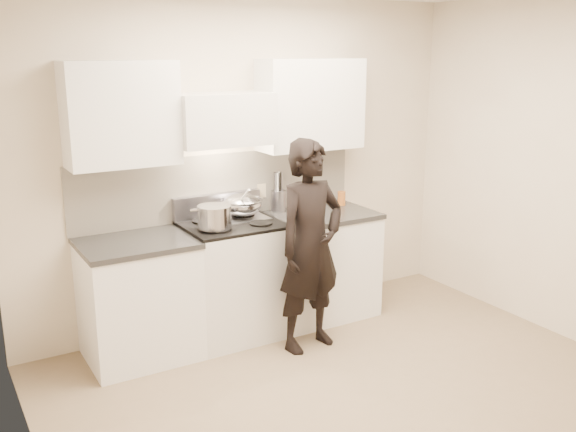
{
  "coord_description": "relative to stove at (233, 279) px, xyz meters",
  "views": [
    {
      "loc": [
        -2.4,
        -3.01,
        2.28
      ],
      "look_at": [
        -0.01,
        1.05,
        1.05
      ],
      "focal_mm": 40.0,
      "sensor_mm": 36.0,
      "label": 1
    }
  ],
  "objects": [
    {
      "name": "spice_jar",
      "position": [
        0.8,
        0.2,
        0.49
      ],
      "size": [
        0.04,
        0.04,
        0.09
      ],
      "color": "#C85B2B",
      "rests_on": "counter_right"
    },
    {
      "name": "utensil_crock",
      "position": [
        0.56,
        0.25,
        0.55
      ],
      "size": [
        0.13,
        0.13,
        0.34
      ],
      "color": "#9694A3",
      "rests_on": "counter_right"
    },
    {
      "name": "room_shell",
      "position": [
        0.24,
        -1.05,
        1.12
      ],
      "size": [
        4.04,
        3.54,
        2.7
      ],
      "color": "beige",
      "rests_on": "ground"
    },
    {
      "name": "wok",
      "position": [
        0.14,
        0.11,
        0.58
      ],
      "size": [
        0.35,
        0.43,
        0.28
      ],
      "color": "#A4A4AD",
      "rests_on": "stove"
    },
    {
      "name": "stock_pot",
      "position": [
        -0.19,
        -0.11,
        0.57
      ],
      "size": [
        0.36,
        0.31,
        0.17
      ],
      "color": "#A4A4AD",
      "rests_on": "stove"
    },
    {
      "name": "person",
      "position": [
        0.42,
        -0.5,
        0.35
      ],
      "size": [
        0.65,
        0.48,
        1.64
      ],
      "primitive_type": "imported",
      "rotation": [
        0.0,
        0.0,
        0.16
      ],
      "color": "black",
      "rests_on": "ground"
    },
    {
      "name": "ground_plane",
      "position": [
        0.3,
        -1.42,
        -0.47
      ],
      "size": [
        4.0,
        4.0,
        0.0
      ],
      "primitive_type": "plane",
      "color": "#7D6A52"
    },
    {
      "name": "stove",
      "position": [
        0.0,
        0.0,
        0.0
      ],
      "size": [
        0.76,
        0.65,
        0.96
      ],
      "color": "silver",
      "rests_on": "ground"
    },
    {
      "name": "oil_glass",
      "position": [
        1.15,
        0.14,
        0.51
      ],
      "size": [
        0.07,
        0.07,
        0.12
      ],
      "color": "#A25721",
      "rests_on": "counter_right"
    },
    {
      "name": "counter_right",
      "position": [
        0.83,
        0.0,
        -0.01
      ],
      "size": [
        0.92,
        0.67,
        0.92
      ],
      "color": "white",
      "rests_on": "ground"
    },
    {
      "name": "counter_left",
      "position": [
        -0.78,
        0.0,
        -0.01
      ],
      "size": [
        0.82,
        0.67,
        0.92
      ],
      "color": "white",
      "rests_on": "ground"
    }
  ]
}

